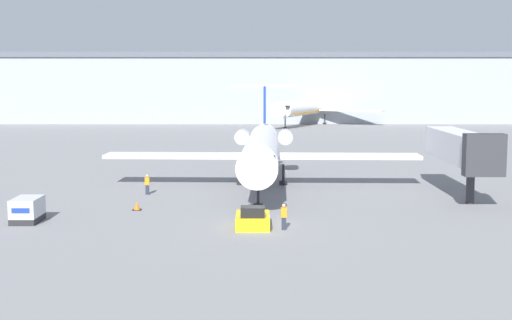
{
  "coord_description": "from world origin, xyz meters",
  "views": [
    {
      "loc": [
        -0.05,
        -49.42,
        10.62
      ],
      "look_at": [
        0.0,
        10.04,
        3.69
      ],
      "focal_mm": 50.0,
      "sensor_mm": 36.0,
      "label": 1
    }
  ],
  "objects_px": {
    "airplane_main": "(261,149)",
    "worker_by_wing": "(147,184)",
    "airplane_parked_far_left": "(313,106)",
    "jet_bridge": "(460,147)",
    "traffic_cone_left": "(136,206)",
    "luggage_cart": "(27,210)",
    "worker_near_tug": "(283,216)",
    "pushback_tug": "(252,219)"
  },
  "relations": [
    {
      "from": "airplane_main",
      "to": "worker_by_wing",
      "type": "distance_m",
      "value": 11.85
    },
    {
      "from": "airplane_parked_far_left",
      "to": "jet_bridge",
      "type": "bearing_deg",
      "value": -87.07
    },
    {
      "from": "airplane_main",
      "to": "airplane_parked_far_left",
      "type": "relative_size",
      "value": 0.8
    },
    {
      "from": "airplane_main",
      "to": "luggage_cart",
      "type": "height_order",
      "value": "airplane_main"
    },
    {
      "from": "pushback_tug",
      "to": "airplane_parked_far_left",
      "type": "height_order",
      "value": "airplane_parked_far_left"
    },
    {
      "from": "airplane_main",
      "to": "jet_bridge",
      "type": "relative_size",
      "value": 2.08
    },
    {
      "from": "traffic_cone_left",
      "to": "airplane_main",
      "type": "bearing_deg",
      "value": 50.98
    },
    {
      "from": "worker_near_tug",
      "to": "jet_bridge",
      "type": "xyz_separation_m",
      "value": [
        16.1,
        13.46,
        3.48
      ]
    },
    {
      "from": "worker_near_tug",
      "to": "jet_bridge",
      "type": "relative_size",
      "value": 0.13
    },
    {
      "from": "luggage_cart",
      "to": "jet_bridge",
      "type": "bearing_deg",
      "value": 17.14
    },
    {
      "from": "luggage_cart",
      "to": "traffic_cone_left",
      "type": "xyz_separation_m",
      "value": [
        7.27,
        4.76,
        -0.58
      ]
    },
    {
      "from": "pushback_tug",
      "to": "worker_by_wing",
      "type": "relative_size",
      "value": 2.03
    },
    {
      "from": "pushback_tug",
      "to": "traffic_cone_left",
      "type": "xyz_separation_m",
      "value": [
        -9.34,
        6.58,
        -0.25
      ]
    },
    {
      "from": "airplane_parked_far_left",
      "to": "jet_bridge",
      "type": "distance_m",
      "value": 98.48
    },
    {
      "from": "jet_bridge",
      "to": "traffic_cone_left",
      "type": "bearing_deg",
      "value": -167.74
    },
    {
      "from": "airplane_parked_far_left",
      "to": "jet_bridge",
      "type": "relative_size",
      "value": 2.61
    },
    {
      "from": "airplane_main",
      "to": "worker_by_wing",
      "type": "height_order",
      "value": "airplane_main"
    },
    {
      "from": "worker_near_tug",
      "to": "traffic_cone_left",
      "type": "height_order",
      "value": "worker_near_tug"
    },
    {
      "from": "luggage_cart",
      "to": "traffic_cone_left",
      "type": "bearing_deg",
      "value": 33.2
    },
    {
      "from": "pushback_tug",
      "to": "airplane_parked_far_left",
      "type": "relative_size",
      "value": 0.1
    },
    {
      "from": "worker_by_wing",
      "to": "airplane_parked_far_left",
      "type": "distance_m",
      "value": 99.5
    },
    {
      "from": "worker_by_wing",
      "to": "jet_bridge",
      "type": "height_order",
      "value": "jet_bridge"
    },
    {
      "from": "worker_near_tug",
      "to": "traffic_cone_left",
      "type": "bearing_deg",
      "value": 147.08
    },
    {
      "from": "luggage_cart",
      "to": "airplane_parked_far_left",
      "type": "xyz_separation_m",
      "value": [
        29.85,
        109.11,
        3.18
      ]
    },
    {
      "from": "pushback_tug",
      "to": "luggage_cart",
      "type": "height_order",
      "value": "luggage_cart"
    },
    {
      "from": "pushback_tug",
      "to": "worker_near_tug",
      "type": "bearing_deg",
      "value": -21.97
    },
    {
      "from": "worker_near_tug",
      "to": "worker_by_wing",
      "type": "distance_m",
      "value": 19.12
    },
    {
      "from": "worker_near_tug",
      "to": "traffic_cone_left",
      "type": "relative_size",
      "value": 2.58
    },
    {
      "from": "luggage_cart",
      "to": "jet_bridge",
      "type": "height_order",
      "value": "jet_bridge"
    },
    {
      "from": "traffic_cone_left",
      "to": "luggage_cart",
      "type": "bearing_deg",
      "value": -146.8
    },
    {
      "from": "airplane_main",
      "to": "jet_bridge",
      "type": "height_order",
      "value": "airplane_main"
    },
    {
      "from": "worker_by_wing",
      "to": "traffic_cone_left",
      "type": "bearing_deg",
      "value": -87.67
    },
    {
      "from": "worker_by_wing",
      "to": "airplane_parked_far_left",
      "type": "height_order",
      "value": "airplane_parked_far_left"
    },
    {
      "from": "airplane_main",
      "to": "traffic_cone_left",
      "type": "distance_m",
      "value": 16.43
    },
    {
      "from": "airplane_main",
      "to": "pushback_tug",
      "type": "relative_size",
      "value": 8.2
    },
    {
      "from": "pushback_tug",
      "to": "traffic_cone_left",
      "type": "distance_m",
      "value": 11.42
    },
    {
      "from": "jet_bridge",
      "to": "luggage_cart",
      "type": "bearing_deg",
      "value": -162.86
    },
    {
      "from": "worker_by_wing",
      "to": "jet_bridge",
      "type": "bearing_deg",
      "value": -3.22
    },
    {
      "from": "jet_bridge",
      "to": "airplane_main",
      "type": "bearing_deg",
      "value": 159.62
    },
    {
      "from": "luggage_cart",
      "to": "worker_near_tug",
      "type": "xyz_separation_m",
      "value": [
        18.79,
        -2.7,
        0.07
      ]
    },
    {
      "from": "worker_near_tug",
      "to": "airplane_parked_far_left",
      "type": "bearing_deg",
      "value": 84.35
    },
    {
      "from": "worker_near_tug",
      "to": "worker_by_wing",
      "type": "height_order",
      "value": "worker_near_tug"
    }
  ]
}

